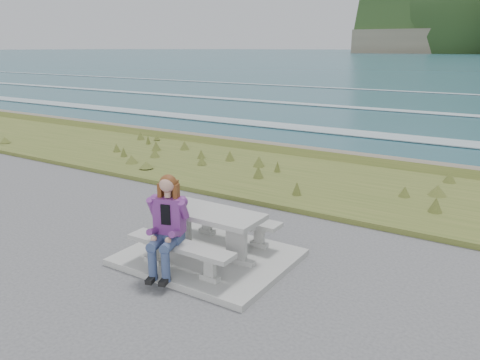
# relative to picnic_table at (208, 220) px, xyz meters

# --- Properties ---
(concrete_slab) EXTENTS (2.60, 2.10, 0.10)m
(concrete_slab) POSITION_rel_picnic_table_xyz_m (-0.00, 0.00, -0.63)
(concrete_slab) COLOR #A1A19C
(concrete_slab) RESTS_ON ground
(picnic_table) EXTENTS (1.80, 0.75, 0.75)m
(picnic_table) POSITION_rel_picnic_table_xyz_m (0.00, 0.00, 0.00)
(picnic_table) COLOR #A1A19C
(picnic_table) RESTS_ON concrete_slab
(bench_landward) EXTENTS (1.80, 0.35, 0.45)m
(bench_landward) POSITION_rel_picnic_table_xyz_m (0.00, -0.70, -0.23)
(bench_landward) COLOR #A1A19C
(bench_landward) RESTS_ON concrete_slab
(bench_seaward) EXTENTS (1.80, 0.35, 0.45)m
(bench_seaward) POSITION_rel_picnic_table_xyz_m (0.00, 0.70, -0.23)
(bench_seaward) COLOR #A1A19C
(bench_seaward) RESTS_ON concrete_slab
(grass_verge) EXTENTS (160.00, 4.50, 0.22)m
(grass_verge) POSITION_rel_picnic_table_xyz_m (-0.00, 5.00, -0.68)
(grass_verge) COLOR #425520
(grass_verge) RESTS_ON ground
(shore_drop) EXTENTS (160.00, 0.80, 2.20)m
(shore_drop) POSITION_rel_picnic_table_xyz_m (-0.00, 7.90, -0.68)
(shore_drop) COLOR brown
(shore_drop) RESTS_ON ground
(ocean) EXTENTS (1600.00, 1600.00, 0.09)m
(ocean) POSITION_rel_picnic_table_xyz_m (-0.00, 25.09, -2.42)
(ocean) COLOR #204F5D
(ocean) RESTS_ON ground
(seated_woman) EXTENTS (0.61, 0.82, 1.46)m
(seated_woman) POSITION_rel_picnic_table_xyz_m (-0.15, -0.83, -0.04)
(seated_woman) COLOR navy
(seated_woman) RESTS_ON concrete_slab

